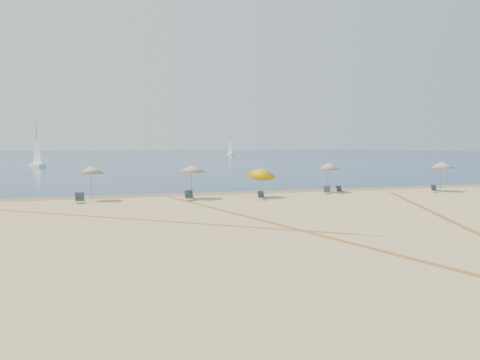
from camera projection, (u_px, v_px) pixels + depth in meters
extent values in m
plane|color=tan|center=(419.00, 255.00, 17.33)|extent=(160.00, 160.00, 0.00)
plane|color=#0C2151|center=(102.00, 154.00, 230.61)|extent=(500.00, 500.00, 0.00)
plane|color=olive|center=(224.00, 193.00, 40.08)|extent=(500.00, 500.00, 0.00)
cylinder|color=gray|center=(91.00, 185.00, 33.74)|extent=(0.05, 0.23, 2.32)
cone|color=#FFEDCE|center=(91.00, 170.00, 33.60)|extent=(1.86, 1.90, 0.70)
sphere|color=gray|center=(91.00, 165.00, 33.58)|extent=(0.08, 0.08, 0.08)
cylinder|color=gray|center=(192.00, 183.00, 35.00)|extent=(0.05, 0.17, 2.32)
cone|color=#FFEDCE|center=(192.00, 169.00, 34.88)|extent=(2.20, 2.22, 0.67)
sphere|color=gray|center=(192.00, 165.00, 34.86)|extent=(0.08, 0.08, 0.08)
cylinder|color=gray|center=(262.00, 184.00, 35.64)|extent=(0.05, 0.66, 2.08)
cone|color=#E4B105|center=(261.00, 172.00, 35.82)|extent=(2.07, 2.14, 1.11)
sphere|color=gray|center=(261.00, 168.00, 35.80)|extent=(0.08, 0.08, 0.08)
cylinder|color=gray|center=(328.00, 179.00, 39.99)|extent=(0.05, 0.05, 2.30)
cone|color=#FFEDCE|center=(328.00, 166.00, 39.92)|extent=(1.91, 1.91, 0.55)
sphere|color=gray|center=(328.00, 162.00, 39.90)|extent=(0.08, 0.08, 0.08)
cylinder|color=gray|center=(440.00, 178.00, 41.02)|extent=(0.05, 0.25, 2.33)
cone|color=#FFEDCE|center=(441.00, 165.00, 40.87)|extent=(2.22, 2.26, 0.73)
sphere|color=gray|center=(441.00, 162.00, 40.85)|extent=(0.08, 0.08, 0.08)
cube|color=#1C242B|center=(80.00, 201.00, 32.75)|extent=(0.61, 0.61, 0.05)
cube|color=#1C242B|center=(80.00, 196.00, 32.99)|extent=(0.59, 0.24, 0.52)
cylinder|color=#A5A5AD|center=(76.00, 202.00, 32.47)|extent=(0.03, 0.03, 0.19)
cylinder|color=#A5A5AD|center=(84.00, 202.00, 32.63)|extent=(0.03, 0.03, 0.19)
cube|color=#1C242B|center=(190.00, 198.00, 34.41)|extent=(0.63, 0.63, 0.05)
cube|color=#1C242B|center=(189.00, 194.00, 34.65)|extent=(0.59, 0.27, 0.51)
cylinder|color=#A5A5AD|center=(188.00, 200.00, 34.13)|extent=(0.02, 0.02, 0.19)
cylinder|color=#A5A5AD|center=(194.00, 199.00, 34.31)|extent=(0.02, 0.02, 0.19)
cube|color=#1C242B|center=(263.00, 198.00, 34.82)|extent=(0.62, 0.62, 0.05)
cube|color=#1C242B|center=(261.00, 194.00, 35.02)|extent=(0.54, 0.31, 0.45)
cylinder|color=#A5A5AD|center=(261.00, 199.00, 34.54)|extent=(0.02, 0.02, 0.17)
cylinder|color=#A5A5AD|center=(266.00, 199.00, 34.77)|extent=(0.02, 0.02, 0.17)
cube|color=#1C242B|center=(327.00, 192.00, 39.22)|extent=(0.66, 0.66, 0.05)
cube|color=#1C242B|center=(327.00, 189.00, 39.46)|extent=(0.54, 0.37, 0.45)
cylinder|color=#A5A5AD|center=(326.00, 193.00, 39.07)|extent=(0.02, 0.02, 0.17)
cylinder|color=#A5A5AD|center=(331.00, 193.00, 39.04)|extent=(0.02, 0.02, 0.17)
cube|color=#1C242B|center=(341.00, 191.00, 39.50)|extent=(0.61, 0.61, 0.05)
cube|color=#1C242B|center=(339.00, 189.00, 39.70)|extent=(0.53, 0.30, 0.45)
cylinder|color=#A5A5AD|center=(340.00, 193.00, 39.23)|extent=(0.02, 0.02, 0.16)
cylinder|color=#A5A5AD|center=(344.00, 193.00, 39.44)|extent=(0.02, 0.02, 0.16)
cube|color=#1C242B|center=(436.00, 190.00, 40.42)|extent=(0.54, 0.54, 0.05)
cube|color=#1C242B|center=(434.00, 188.00, 40.63)|extent=(0.52, 0.23, 0.45)
cylinder|color=#A5A5AD|center=(435.00, 192.00, 40.17)|extent=(0.02, 0.02, 0.16)
cylinder|color=#A5A5AD|center=(439.00, 192.00, 40.33)|extent=(0.02, 0.02, 0.16)
cube|color=white|center=(230.00, 154.00, 204.42)|extent=(1.80, 5.72, 0.61)
cylinder|color=gray|center=(230.00, 144.00, 204.15)|extent=(0.12, 0.12, 8.20)
cube|color=white|center=(37.00, 165.00, 89.61)|extent=(3.17, 4.99, 0.54)
cylinder|color=gray|center=(37.00, 146.00, 89.37)|extent=(0.11, 0.11, 7.14)
plane|color=tan|center=(260.00, 220.00, 25.45)|extent=(32.53, 32.53, 0.00)
plane|color=tan|center=(249.00, 217.00, 26.41)|extent=(32.53, 32.53, 0.00)
plane|color=tan|center=(443.00, 217.00, 26.36)|extent=(37.02, 37.02, 0.00)
plane|color=tan|center=(437.00, 215.00, 27.45)|extent=(37.02, 37.02, 0.00)
plane|color=tan|center=(110.00, 218.00, 26.28)|extent=(39.50, 39.50, 0.00)
plane|color=tan|center=(94.00, 216.00, 26.70)|extent=(39.50, 39.50, 0.00)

